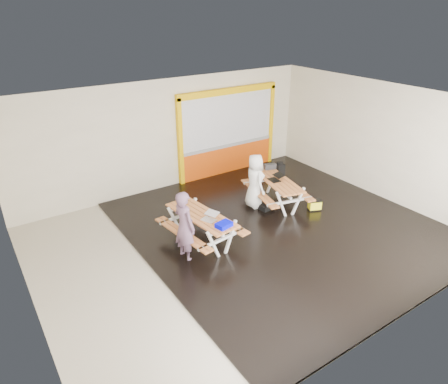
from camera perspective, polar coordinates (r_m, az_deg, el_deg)
room at (r=9.66m, az=2.98°, el=2.11°), size 10.02×8.02×3.52m
deck at (r=11.15m, az=7.96°, el=-4.64°), size 7.50×7.98×0.05m
kiosk at (r=13.97m, az=0.57°, el=8.26°), size 3.88×0.16×3.00m
picnic_table_left at (r=10.00m, az=-3.25°, el=-4.16°), size 1.65×2.23×0.83m
picnic_table_right at (r=11.98m, az=7.48°, el=0.89°), size 1.82×2.33×0.83m
person_left at (r=9.35m, az=-5.61°, el=-4.85°), size 0.50×0.69×1.76m
person_right at (r=11.64m, az=4.40°, el=1.55°), size 0.64×0.86×1.61m
laptop_left at (r=9.66m, az=-2.03°, el=-3.61°), size 0.47×0.45×0.16m
laptop_right at (r=11.85m, az=7.36°, el=1.95°), size 0.45×0.41×0.17m
blue_pouch at (r=9.34m, az=-0.01°, el=-4.66°), size 0.41×0.32×0.11m
toolbox at (r=12.63m, az=6.51°, el=3.64°), size 0.41×0.28×0.21m
backpack at (r=12.80m, az=7.89°, el=3.09°), size 0.32×0.22×0.51m
dark_case at (r=11.84m, az=6.00°, el=-2.09°), size 0.42×0.34×0.15m
fluke_bag at (r=11.99m, az=12.73°, el=-1.81°), size 0.43×0.36×0.32m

